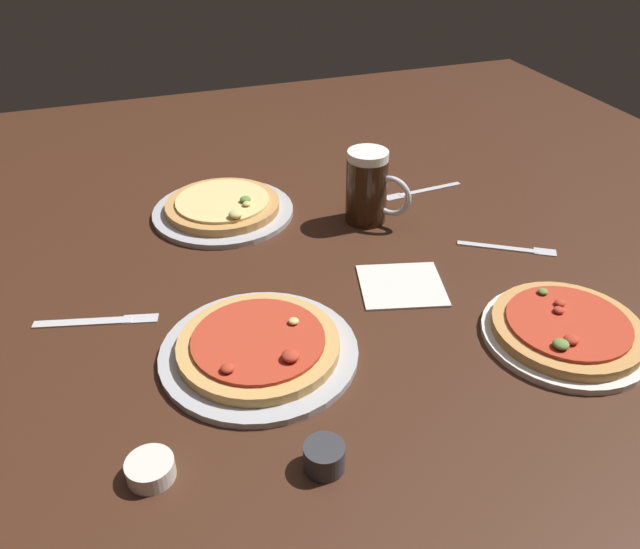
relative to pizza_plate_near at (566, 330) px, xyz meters
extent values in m
cube|color=#3D2114|center=(-0.33, 0.29, -0.03)|extent=(2.40, 2.40, 0.03)
cylinder|color=silver|center=(0.00, 0.00, -0.01)|extent=(0.28, 0.28, 0.01)
cylinder|color=tan|center=(0.00, 0.00, 0.00)|extent=(0.25, 0.25, 0.02)
cylinder|color=#B73823|center=(0.00, 0.00, 0.02)|extent=(0.20, 0.20, 0.01)
ellipsoid|color=#B73823|center=(-0.03, -0.05, 0.03)|extent=(0.02, 0.02, 0.01)
ellipsoid|color=#B73823|center=(0.01, 0.04, 0.02)|extent=(0.02, 0.02, 0.01)
ellipsoid|color=#B73823|center=(0.00, 0.03, 0.02)|extent=(0.02, 0.02, 0.01)
ellipsoid|color=olive|center=(0.01, 0.08, 0.02)|extent=(0.02, 0.02, 0.01)
ellipsoid|color=olive|center=(-0.06, -0.05, 0.03)|extent=(0.03, 0.03, 0.01)
cylinder|color=#B2B2B7|center=(-0.44, 0.62, -0.01)|extent=(0.31, 0.31, 0.01)
cylinder|color=tan|center=(-0.44, 0.62, 0.00)|extent=(0.25, 0.25, 0.02)
cylinder|color=#DBC67A|center=(-0.44, 0.62, 0.02)|extent=(0.21, 0.21, 0.01)
ellipsoid|color=#DBC67A|center=(-0.44, 0.53, 0.03)|extent=(0.03, 0.03, 0.01)
ellipsoid|color=#DBC67A|center=(-0.40, 0.57, 0.02)|extent=(0.02, 0.02, 0.01)
ellipsoid|color=olive|center=(-0.40, 0.59, 0.03)|extent=(0.02, 0.02, 0.01)
cylinder|color=#B2B2B7|center=(-0.49, 0.13, -0.01)|extent=(0.32, 0.32, 0.01)
cylinder|color=tan|center=(-0.49, 0.13, 0.00)|extent=(0.26, 0.26, 0.02)
cylinder|color=#B73823|center=(-0.49, 0.13, 0.02)|extent=(0.21, 0.21, 0.01)
ellipsoid|color=#DBC67A|center=(-0.43, 0.14, 0.02)|extent=(0.02, 0.02, 0.01)
ellipsoid|color=#B73823|center=(-0.46, 0.06, 0.03)|extent=(0.03, 0.03, 0.01)
ellipsoid|color=#B73823|center=(-0.55, 0.07, 0.02)|extent=(0.02, 0.02, 0.01)
cylinder|color=black|center=(-0.16, 0.49, 0.05)|extent=(0.09, 0.09, 0.14)
cylinder|color=white|center=(-0.16, 0.49, 0.13)|extent=(0.09, 0.09, 0.02)
torus|color=silver|center=(-0.12, 0.45, 0.05)|extent=(0.07, 0.08, 0.09)
cylinder|color=silver|center=(-0.69, -0.06, 0.00)|extent=(0.06, 0.06, 0.03)
cylinder|color=#333338|center=(-0.47, -0.12, 0.00)|extent=(0.06, 0.06, 0.04)
cube|color=silver|center=(-0.19, 0.23, -0.01)|extent=(0.19, 0.18, 0.01)
cube|color=silver|center=(0.05, 0.57, -0.01)|extent=(0.17, 0.03, 0.01)
cube|color=silver|center=(-0.05, 0.56, -0.01)|extent=(0.05, 0.03, 0.00)
cube|color=silver|center=(-0.76, 0.31, -0.01)|extent=(0.17, 0.06, 0.01)
cube|color=silver|center=(-0.66, 0.28, -0.01)|extent=(0.06, 0.04, 0.00)
cube|color=silver|center=(0.05, 0.29, -0.01)|extent=(0.14, 0.10, 0.01)
cube|color=silver|center=(0.13, 0.24, -0.01)|extent=(0.05, 0.04, 0.00)
camera|label=1|loc=(-0.66, -0.65, 0.67)|focal=35.93mm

